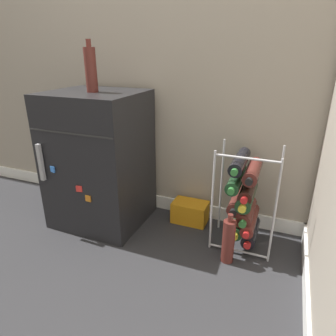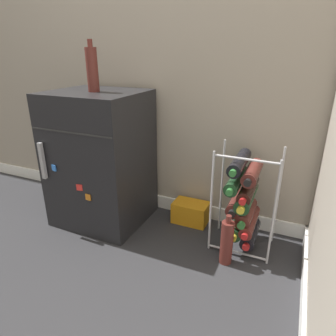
{
  "view_description": "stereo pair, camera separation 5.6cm",
  "coord_description": "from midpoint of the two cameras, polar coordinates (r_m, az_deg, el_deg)",
  "views": [
    {
      "loc": [
        0.76,
        -1.13,
        1.05
      ],
      "look_at": [
        0.15,
        0.35,
        0.41
      ],
      "focal_mm": 32.0,
      "sensor_mm": 36.0,
      "label": 1
    },
    {
      "loc": [
        0.81,
        -1.11,
        1.05
      ],
      "look_at": [
        0.15,
        0.35,
        0.41
      ],
      "focal_mm": 32.0,
      "sensor_mm": 36.0,
      "label": 2
    }
  ],
  "objects": [
    {
      "name": "soda_box",
      "position": [
        1.97,
        3.4,
        -8.35
      ],
      "size": [
        0.22,
        0.14,
        0.14
      ],
      "color": "orange",
      "rests_on": "ground_plane"
    },
    {
      "name": "wine_rack",
      "position": [
        1.69,
        13.52,
        -5.7
      ],
      "size": [
        0.33,
        0.33,
        0.58
      ],
      "color": "#B2B2B7",
      "rests_on": "ground_plane"
    },
    {
      "name": "loose_bottle_floor",
      "position": [
        1.62,
        10.43,
        -13.48
      ],
      "size": [
        0.07,
        0.07,
        0.28
      ],
      "color": "#56231E",
      "rests_on": "ground_plane"
    },
    {
      "name": "fridge_top_bottle",
      "position": [
        1.78,
        -15.41,
        17.67
      ],
      "size": [
        0.06,
        0.06,
        0.28
      ],
      "color": "#56231E",
      "rests_on": "mini_fridge"
    },
    {
      "name": "ground_plane",
      "position": [
        1.72,
        -10.55,
        -16.29
      ],
      "size": [
        14.0,
        14.0,
        0.0
      ],
      "primitive_type": "plane",
      "color": "#28282B"
    },
    {
      "name": "mini_fridge",
      "position": [
        1.91,
        -13.74,
        1.55
      ],
      "size": [
        0.54,
        0.51,
        0.83
      ],
      "color": "black",
      "rests_on": "ground_plane"
    },
    {
      "name": "wall_back",
      "position": [
        1.92,
        -2.25,
        27.27
      ],
      "size": [
        6.89,
        0.07,
        2.5
      ],
      "color": "#9E9384",
      "rests_on": "ground_plane"
    }
  ]
}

